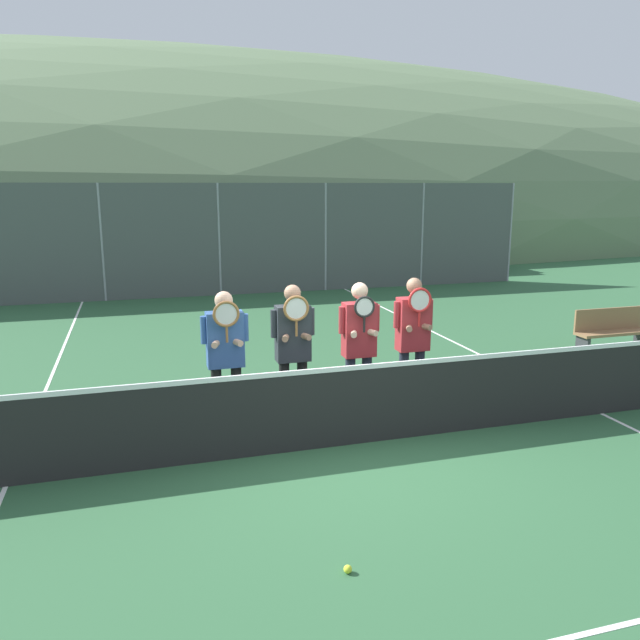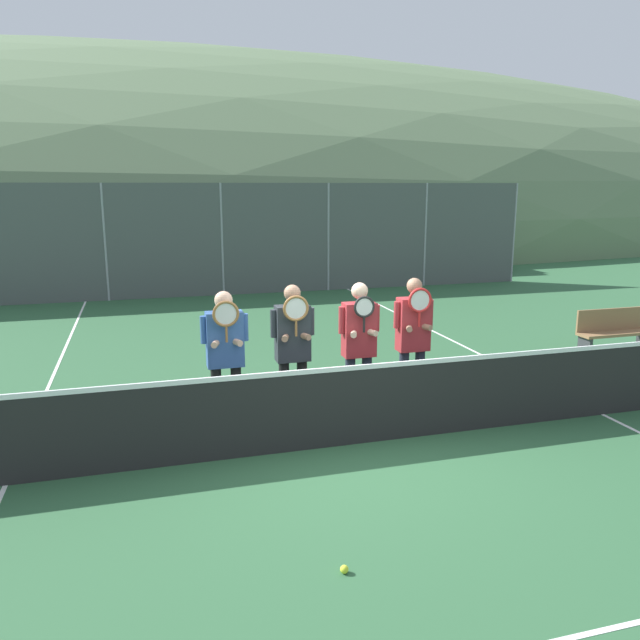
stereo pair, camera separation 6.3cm
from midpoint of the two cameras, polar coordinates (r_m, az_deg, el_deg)
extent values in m
plane|color=#2D5B38|center=(7.56, 2.01, -11.36)|extent=(120.00, 120.00, 0.00)
ellipsoid|color=#5B7551|center=(56.61, -14.45, 8.78)|extent=(130.11, 72.28, 25.30)
cube|color=tan|center=(26.51, -13.96, 8.64)|extent=(14.29, 5.00, 3.06)
cube|color=brown|center=(26.47, -14.15, 12.33)|extent=(14.79, 5.50, 0.36)
cylinder|color=gray|center=(17.45, -19.42, 6.67)|extent=(0.06, 0.06, 3.09)
cylinder|color=gray|center=(17.57, -9.30, 7.23)|extent=(0.06, 0.06, 3.09)
cylinder|color=gray|center=(18.22, 0.41, 7.56)|extent=(0.06, 0.06, 3.09)
cylinder|color=gray|center=(19.34, 9.24, 7.68)|extent=(0.06, 0.06, 3.09)
cylinder|color=gray|center=(20.85, 16.94, 7.63)|extent=(0.06, 0.06, 3.09)
cube|color=#4C5451|center=(17.57, -9.30, 7.23)|extent=(18.44, 0.02, 3.09)
cube|color=black|center=(7.39, 2.04, -8.06)|extent=(9.69, 0.02, 0.93)
cube|color=white|center=(7.24, 2.07, -4.45)|extent=(9.69, 0.03, 0.06)
cube|color=white|center=(10.14, -24.09, -6.22)|extent=(0.05, 16.00, 0.01)
cube|color=white|center=(11.63, 14.58, -3.23)|extent=(0.05, 16.00, 0.01)
cylinder|color=black|center=(7.85, -9.62, -7.27)|extent=(0.13, 0.13, 0.86)
cylinder|color=black|center=(7.88, -7.84, -7.14)|extent=(0.13, 0.13, 0.86)
cube|color=#335693|center=(7.64, -8.91, -1.76)|extent=(0.45, 0.22, 0.68)
sphere|color=tan|center=(7.54, -9.03, 1.79)|extent=(0.22, 0.22, 0.22)
cylinder|color=#335693|center=(7.58, -10.80, -0.90)|extent=(0.08, 0.08, 0.33)
cylinder|color=#335693|center=(7.65, -7.11, -0.67)|extent=(0.08, 0.08, 0.33)
cylinder|color=tan|center=(7.55, -9.66, -2.07)|extent=(0.16, 0.27, 0.08)
cylinder|color=tan|center=(7.57, -7.98, -1.96)|extent=(0.16, 0.27, 0.08)
cylinder|color=#936033|center=(7.44, -8.75, -1.29)|extent=(0.03, 0.03, 0.20)
torus|color=#936033|center=(7.39, -8.81, 0.54)|extent=(0.32, 0.03, 0.32)
cylinder|color=silver|center=(7.39, -8.81, 0.54)|extent=(0.26, 0.00, 0.26)
cylinder|color=black|center=(7.91, -3.50, -6.86)|extent=(0.13, 0.13, 0.88)
cylinder|color=black|center=(7.96, -1.86, -6.71)|extent=(0.13, 0.13, 0.88)
cube|color=#282D33|center=(7.72, -2.73, -1.22)|extent=(0.42, 0.22, 0.70)
sphere|color=#997056|center=(7.61, -2.77, 2.47)|extent=(0.21, 0.21, 0.21)
cylinder|color=#282D33|center=(7.63, -4.47, -0.33)|extent=(0.08, 0.08, 0.34)
cylinder|color=#282D33|center=(7.74, -1.04, -0.12)|extent=(0.08, 0.08, 0.34)
cylinder|color=#997056|center=(7.61, -3.34, -1.53)|extent=(0.16, 0.27, 0.08)
cylinder|color=#997056|center=(7.66, -1.80, -1.43)|extent=(0.16, 0.27, 0.08)
cylinder|color=#936033|center=(7.52, -2.41, -0.75)|extent=(0.03, 0.03, 0.20)
torus|color=#936033|center=(7.47, -2.43, 1.06)|extent=(0.32, 0.03, 0.32)
cylinder|color=silver|center=(7.47, -2.43, 1.06)|extent=(0.26, 0.00, 0.26)
cylinder|color=#232838|center=(8.12, 2.54, -6.35)|extent=(0.13, 0.13, 0.88)
cylinder|color=#232838|center=(8.19, 4.05, -6.20)|extent=(0.13, 0.13, 0.88)
cube|color=maroon|center=(7.94, 3.37, -0.87)|extent=(0.41, 0.22, 0.70)
sphere|color=#DBB293|center=(7.84, 3.42, 2.68)|extent=(0.21, 0.21, 0.21)
cylinder|color=maroon|center=(7.84, 1.79, -0.01)|extent=(0.08, 0.08, 0.34)
cylinder|color=maroon|center=(7.99, 4.94, 0.19)|extent=(0.08, 0.08, 0.34)
cylinder|color=#DBB293|center=(7.83, 2.88, -1.17)|extent=(0.16, 0.27, 0.08)
cylinder|color=#DBB293|center=(7.90, 4.30, -1.07)|extent=(0.16, 0.27, 0.08)
cylinder|color=black|center=(7.75, 3.83, -0.40)|extent=(0.03, 0.03, 0.20)
torus|color=black|center=(7.71, 3.86, 1.21)|extent=(0.27, 0.03, 0.27)
cylinder|color=silver|center=(7.71, 3.86, 1.21)|extent=(0.22, 0.00, 0.22)
cylinder|color=#232838|center=(8.43, 7.41, -5.71)|extent=(0.13, 0.13, 0.89)
cylinder|color=#232838|center=(8.52, 8.83, -5.56)|extent=(0.13, 0.13, 0.89)
cube|color=maroon|center=(8.26, 8.29, -0.37)|extent=(0.42, 0.22, 0.70)
sphere|color=#997056|center=(8.17, 8.40, 3.13)|extent=(0.20, 0.20, 0.20)
cylinder|color=maroon|center=(8.14, 6.82, 0.48)|extent=(0.08, 0.08, 0.35)
cylinder|color=maroon|center=(8.33, 9.78, 0.66)|extent=(0.08, 0.08, 0.35)
cylinder|color=#997056|center=(8.14, 7.88, -0.65)|extent=(0.16, 0.27, 0.08)
cylinder|color=#997056|center=(8.23, 9.21, -0.55)|extent=(0.16, 0.27, 0.08)
cylinder|color=red|center=(8.08, 8.84, 0.09)|extent=(0.03, 0.03, 0.20)
torus|color=red|center=(8.03, 8.90, 1.80)|extent=(0.32, 0.03, 0.32)
cylinder|color=silver|center=(8.03, 8.90, 1.80)|extent=(0.27, 0.00, 0.27)
cube|color=#285638|center=(20.66, -27.23, 4.42)|extent=(4.08, 1.80, 0.81)
cylinder|color=black|center=(19.60, -23.78, 3.19)|extent=(0.60, 0.16, 0.60)
cylinder|color=black|center=(21.41, -23.20, 3.92)|extent=(0.60, 0.16, 0.60)
cube|color=navy|center=(20.49, -14.48, 5.25)|extent=(4.06, 1.72, 0.75)
cube|color=#2D3842|center=(20.42, -14.58, 7.14)|extent=(2.23, 1.58, 0.61)
cylinder|color=black|center=(19.76, -10.49, 4.09)|extent=(0.60, 0.16, 0.60)
cylinder|color=black|center=(21.49, -11.00, 4.72)|extent=(0.60, 0.16, 0.60)
cylinder|color=black|center=(19.66, -18.17, 3.65)|extent=(0.60, 0.16, 0.60)
cylinder|color=black|center=(21.41, -18.06, 4.31)|extent=(0.60, 0.16, 0.60)
cube|color=navy|center=(21.02, -0.96, 5.97)|extent=(4.75, 1.85, 0.87)
cube|color=#2D3842|center=(20.95, -0.96, 8.14)|extent=(2.61, 1.70, 0.72)
cylinder|color=black|center=(20.66, 3.90, 4.62)|extent=(0.60, 0.16, 0.60)
cylinder|color=black|center=(22.42, 2.22, 5.23)|extent=(0.60, 0.16, 0.60)
cylinder|color=black|center=(19.80, -4.53, 4.28)|extent=(0.60, 0.16, 0.60)
cylinder|color=black|center=(21.63, -5.59, 4.93)|extent=(0.60, 0.16, 0.60)
cube|color=#285638|center=(23.03, 10.95, 6.24)|extent=(4.18, 1.81, 0.83)
cube|color=#2D3842|center=(22.96, 11.02, 8.10)|extent=(2.30, 1.66, 0.68)
cylinder|color=black|center=(22.94, 15.00, 4.99)|extent=(0.60, 0.16, 0.60)
cylinder|color=black|center=(24.52, 12.75, 5.54)|extent=(0.60, 0.16, 0.60)
cylinder|color=black|center=(21.65, 8.82, 4.85)|extent=(0.60, 0.16, 0.60)
cylinder|color=black|center=(23.32, 6.88, 5.42)|extent=(0.60, 0.16, 0.60)
cube|color=olive|center=(12.40, 25.12, -1.06)|extent=(1.44, 0.36, 0.05)
cube|color=olive|center=(12.47, 24.73, 0.11)|extent=(1.44, 0.04, 0.40)
cube|color=#333338|center=(12.04, 22.74, -2.32)|extent=(0.06, 0.32, 0.40)
sphere|color=#CCDB33|center=(5.35, 2.19, -21.81)|extent=(0.07, 0.07, 0.07)
camera|label=1|loc=(0.03, -90.23, -0.05)|focal=35.00mm
camera|label=2|loc=(0.03, 89.77, 0.05)|focal=35.00mm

